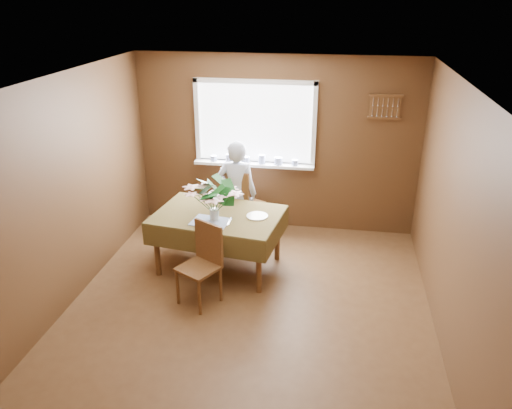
% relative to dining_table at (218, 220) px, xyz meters
% --- Properties ---
extents(floor, '(4.50, 4.50, 0.00)m').
position_rel_dining_table_xyz_m(floor, '(0.53, -0.89, -0.65)').
color(floor, '#54351D').
rests_on(floor, ground).
extents(ceiling, '(4.50, 4.50, 0.00)m').
position_rel_dining_table_xyz_m(ceiling, '(0.53, -0.89, 1.85)').
color(ceiling, white).
rests_on(ceiling, wall_back).
extents(wall_back, '(4.00, 0.00, 4.00)m').
position_rel_dining_table_xyz_m(wall_back, '(0.53, 1.36, 0.60)').
color(wall_back, brown).
rests_on(wall_back, floor).
extents(wall_front, '(4.00, 0.00, 4.00)m').
position_rel_dining_table_xyz_m(wall_front, '(0.53, -3.14, 0.60)').
color(wall_front, brown).
rests_on(wall_front, floor).
extents(wall_left, '(0.00, 4.50, 4.50)m').
position_rel_dining_table_xyz_m(wall_left, '(-1.47, -0.89, 0.60)').
color(wall_left, brown).
rests_on(wall_left, floor).
extents(wall_right, '(0.00, 4.50, 4.50)m').
position_rel_dining_table_xyz_m(wall_right, '(2.53, -0.89, 0.60)').
color(wall_right, brown).
rests_on(wall_right, floor).
extents(window_assembly, '(1.72, 0.20, 1.22)m').
position_rel_dining_table_xyz_m(window_assembly, '(0.23, 1.31, 0.70)').
color(window_assembly, white).
rests_on(window_assembly, wall_back).
extents(spoon_rack, '(0.44, 0.05, 0.33)m').
position_rel_dining_table_xyz_m(spoon_rack, '(1.98, 1.33, 1.20)').
color(spoon_rack, brown).
rests_on(spoon_rack, wall_back).
extents(dining_table, '(1.66, 1.24, 0.75)m').
position_rel_dining_table_xyz_m(dining_table, '(0.00, 0.00, 0.00)').
color(dining_table, brown).
rests_on(dining_table, floor).
extents(chair_far, '(0.60, 0.60, 1.06)m').
position_rel_dining_table_xyz_m(chair_far, '(0.11, 0.81, -0.08)').
color(chair_far, brown).
rests_on(chair_far, floor).
extents(chair_near, '(0.54, 0.54, 0.93)m').
position_rel_dining_table_xyz_m(chair_near, '(0.00, -0.74, -0.15)').
color(chair_near, brown).
rests_on(chair_near, floor).
extents(seated_woman, '(0.54, 0.36, 1.48)m').
position_rel_dining_table_xyz_m(seated_woman, '(0.10, 0.70, 0.09)').
color(seated_woman, white).
rests_on(seated_woman, floor).
extents(flower_bouquet, '(0.56, 0.56, 0.48)m').
position_rel_dining_table_xyz_m(flower_bouquet, '(-0.00, -0.16, 0.40)').
color(flower_bouquet, white).
rests_on(flower_bouquet, dining_table).
extents(side_plate, '(0.35, 0.35, 0.01)m').
position_rel_dining_table_xyz_m(side_plate, '(0.49, 0.00, 0.10)').
color(side_plate, white).
rests_on(side_plate, dining_table).
extents(table_knife, '(0.02, 0.21, 0.00)m').
position_rel_dining_table_xyz_m(table_knife, '(0.19, -0.19, 0.10)').
color(table_knife, silver).
rests_on(table_knife, dining_table).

